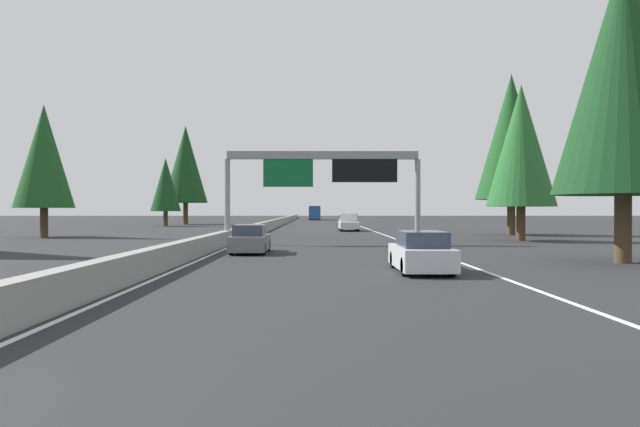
% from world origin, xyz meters
% --- Properties ---
extents(ground_plane, '(320.00, 320.00, 0.00)m').
position_xyz_m(ground_plane, '(60.00, 0.00, 0.00)').
color(ground_plane, '#262628').
extents(median_barrier, '(180.00, 0.56, 0.90)m').
position_xyz_m(median_barrier, '(80.00, 0.30, 0.45)').
color(median_barrier, gray).
rests_on(median_barrier, ground).
extents(shoulder_stripe_right, '(160.00, 0.16, 0.01)m').
position_xyz_m(shoulder_stripe_right, '(70.00, -11.52, 0.01)').
color(shoulder_stripe_right, silver).
rests_on(shoulder_stripe_right, ground).
extents(shoulder_stripe_median, '(160.00, 0.16, 0.01)m').
position_xyz_m(shoulder_stripe_median, '(70.00, -0.25, 0.01)').
color(shoulder_stripe_median, silver).
rests_on(shoulder_stripe_median, ground).
extents(sign_gantry_overhead, '(0.50, 12.68, 6.01)m').
position_xyz_m(sign_gantry_overhead, '(32.08, -6.04, 4.79)').
color(sign_gantry_overhead, gray).
rests_on(sign_gantry_overhead, ground).
extents(sedan_far_center, '(4.40, 1.80, 1.47)m').
position_xyz_m(sedan_far_center, '(15.18, -9.20, 0.68)').
color(sedan_far_center, silver).
rests_on(sedan_far_center, ground).
extents(sedan_mid_right, '(4.40, 1.80, 1.47)m').
position_xyz_m(sedan_mid_right, '(24.54, -2.03, 0.68)').
color(sedan_mid_right, slate).
rests_on(sedan_mid_right, ground).
extents(pickup_distant_a, '(5.60, 2.00, 1.86)m').
position_xyz_m(pickup_distant_a, '(56.98, -8.93, 0.91)').
color(pickup_distant_a, silver).
rests_on(pickup_distant_a, ground).
extents(bus_far_right, '(11.50, 2.55, 3.10)m').
position_xyz_m(bus_far_right, '(126.33, -5.19, 1.72)').
color(bus_far_right, '#1E4793').
rests_on(bus_far_right, ground).
extents(conifer_right_foreground, '(5.72, 5.72, 13.01)m').
position_xyz_m(conifer_right_foreground, '(18.60, -18.27, 7.91)').
color(conifer_right_foreground, '#4C3823').
rests_on(conifer_right_foreground, ground).
extents(conifer_right_near, '(4.95, 4.95, 11.24)m').
position_xyz_m(conifer_right_near, '(36.19, -20.15, 6.83)').
color(conifer_right_near, '#4C3823').
rests_on(conifer_right_near, ground).
extents(conifer_right_mid, '(6.32, 6.32, 14.36)m').
position_xyz_m(conifer_right_mid, '(46.38, -22.85, 8.73)').
color(conifer_right_mid, '#4C3823').
rests_on(conifer_right_mid, ground).
extents(conifer_left_near, '(4.80, 4.80, 10.92)m').
position_xyz_m(conifer_left_near, '(42.67, 16.96, 6.63)').
color(conifer_left_near, '#4C3823').
rests_on(conifer_left_near, ground).
extents(conifer_left_mid, '(4.12, 4.12, 9.35)m').
position_xyz_m(conifer_left_mid, '(74.53, 15.09, 5.68)').
color(conifer_left_mid, '#4C3823').
rests_on(conifer_left_mid, ground).
extents(conifer_left_far, '(6.69, 6.69, 15.21)m').
position_xyz_m(conifer_left_far, '(84.93, 14.66, 9.25)').
color(conifer_left_far, '#4C3823').
rests_on(conifer_left_far, ground).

